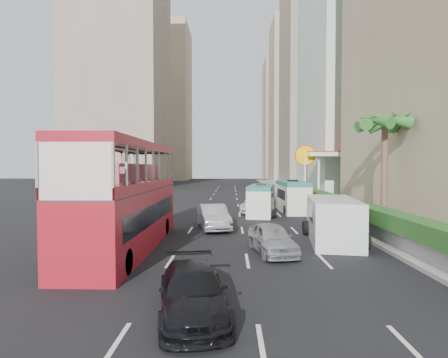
{
  "coord_description": "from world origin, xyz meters",
  "views": [
    {
      "loc": [
        -1.06,
        -16.41,
        3.91
      ],
      "look_at": [
        -1.5,
        4.0,
        3.2
      ],
      "focal_mm": 28.0,
      "sensor_mm": 36.0,
      "label": 1
    }
  ],
  "objects_px": {
    "palm_tree": "(384,176)",
    "shell_station": "(330,177)",
    "van_asset": "(255,212)",
    "panel_van_near": "(333,220)",
    "car_black": "(193,314)",
    "minibus_far": "(292,196)",
    "panel_van_far": "(283,194)",
    "car_silver_lane_a": "(213,229)",
    "double_decker_bus": "(127,196)",
    "minibus_near": "(261,200)",
    "car_silver_lane_b": "(272,253)"
  },
  "relations": [
    {
      "from": "double_decker_bus",
      "to": "car_silver_lane_b",
      "type": "relative_size",
      "value": 2.78
    },
    {
      "from": "van_asset",
      "to": "panel_van_far",
      "type": "relative_size",
      "value": 0.85
    },
    {
      "from": "double_decker_bus",
      "to": "car_black",
      "type": "distance_m",
      "value": 8.68
    },
    {
      "from": "car_silver_lane_b",
      "to": "palm_tree",
      "type": "bearing_deg",
      "value": 23.36
    },
    {
      "from": "car_silver_lane_b",
      "to": "car_black",
      "type": "xyz_separation_m",
      "value": [
        -2.84,
        -6.59,
        0.0
      ]
    },
    {
      "from": "van_asset",
      "to": "panel_van_near",
      "type": "xyz_separation_m",
      "value": [
        3.27,
        -11.59,
        1.13
      ]
    },
    {
      "from": "car_silver_lane_a",
      "to": "shell_station",
      "type": "height_order",
      "value": "shell_station"
    },
    {
      "from": "car_silver_lane_b",
      "to": "double_decker_bus",
      "type": "bearing_deg",
      "value": 163.4
    },
    {
      "from": "double_decker_bus",
      "to": "panel_van_far",
      "type": "relative_size",
      "value": 1.98
    },
    {
      "from": "car_black",
      "to": "minibus_far",
      "type": "relative_size",
      "value": 0.71
    },
    {
      "from": "car_silver_lane_a",
      "to": "palm_tree",
      "type": "xyz_separation_m",
      "value": [
        10.01,
        -1.41,
        3.38
      ]
    },
    {
      "from": "minibus_near",
      "to": "palm_tree",
      "type": "xyz_separation_m",
      "value": [
        6.44,
        -7.91,
        2.17
      ]
    },
    {
      "from": "car_black",
      "to": "minibus_far",
      "type": "distance_m",
      "value": 22.3
    },
    {
      "from": "panel_van_near",
      "to": "car_silver_lane_a",
      "type": "bearing_deg",
      "value": 159.12
    },
    {
      "from": "van_asset",
      "to": "panel_van_near",
      "type": "bearing_deg",
      "value": -64.62
    },
    {
      "from": "car_silver_lane_a",
      "to": "car_black",
      "type": "bearing_deg",
      "value": -101.3
    },
    {
      "from": "car_silver_lane_a",
      "to": "car_black",
      "type": "distance_m",
      "value": 12.73
    },
    {
      "from": "van_asset",
      "to": "palm_tree",
      "type": "distance_m",
      "value": 12.12
    },
    {
      "from": "car_black",
      "to": "car_silver_lane_a",
      "type": "bearing_deg",
      "value": 80.67
    },
    {
      "from": "double_decker_bus",
      "to": "car_silver_lane_b",
      "type": "distance_m",
      "value": 7.26
    },
    {
      "from": "van_asset",
      "to": "minibus_far",
      "type": "xyz_separation_m",
      "value": [
        3.29,
        0.62,
        1.33
      ]
    },
    {
      "from": "panel_van_far",
      "to": "car_black",
      "type": "bearing_deg",
      "value": -105.41
    },
    {
      "from": "van_asset",
      "to": "car_silver_lane_b",
      "type": "bearing_deg",
      "value": -81.16
    },
    {
      "from": "van_asset",
      "to": "shell_station",
      "type": "relative_size",
      "value": 0.59
    },
    {
      "from": "double_decker_bus",
      "to": "panel_van_near",
      "type": "bearing_deg",
      "value": 10.06
    },
    {
      "from": "car_black",
      "to": "panel_van_near",
      "type": "xyz_separation_m",
      "value": [
        6.31,
        9.13,
        1.13
      ]
    },
    {
      "from": "van_asset",
      "to": "minibus_far",
      "type": "bearing_deg",
      "value": 20.28
    },
    {
      "from": "palm_tree",
      "to": "shell_station",
      "type": "distance_m",
      "value": 19.14
    },
    {
      "from": "double_decker_bus",
      "to": "car_black",
      "type": "height_order",
      "value": "double_decker_bus"
    },
    {
      "from": "car_silver_lane_a",
      "to": "panel_van_far",
      "type": "bearing_deg",
      "value": 53.32
    },
    {
      "from": "van_asset",
      "to": "minibus_near",
      "type": "xyz_separation_m",
      "value": [
        0.41,
        -1.49,
        1.21
      ]
    },
    {
      "from": "car_silver_lane_b",
      "to": "car_silver_lane_a",
      "type": "bearing_deg",
      "value": 105.33
    },
    {
      "from": "car_silver_lane_a",
      "to": "car_silver_lane_b",
      "type": "distance_m",
      "value": 6.81
    },
    {
      "from": "minibus_near",
      "to": "van_asset",
      "type": "bearing_deg",
      "value": 115.2
    },
    {
      "from": "double_decker_bus",
      "to": "minibus_near",
      "type": "height_order",
      "value": "double_decker_bus"
    },
    {
      "from": "car_silver_lane_a",
      "to": "car_black",
      "type": "xyz_separation_m",
      "value": [
        0.12,
        -12.73,
        0.0
      ]
    },
    {
      "from": "car_black",
      "to": "palm_tree",
      "type": "bearing_deg",
      "value": 38.97
    },
    {
      "from": "car_black",
      "to": "shell_station",
      "type": "relative_size",
      "value": 0.53
    },
    {
      "from": "shell_station",
      "to": "palm_tree",
      "type": "bearing_deg",
      "value": -96.6
    },
    {
      "from": "panel_van_far",
      "to": "palm_tree",
      "type": "xyz_separation_m",
      "value": [
        3.65,
        -15.17,
        2.27
      ]
    },
    {
      "from": "minibus_near",
      "to": "car_silver_lane_a",
      "type": "bearing_deg",
      "value": -109.0
    },
    {
      "from": "double_decker_bus",
      "to": "panel_van_near",
      "type": "distance_m",
      "value": 10.48
    },
    {
      "from": "double_decker_bus",
      "to": "car_silver_lane_b",
      "type": "bearing_deg",
      "value": -6.1
    },
    {
      "from": "car_silver_lane_b",
      "to": "minibus_far",
      "type": "bearing_deg",
      "value": 66.23
    },
    {
      "from": "double_decker_bus",
      "to": "car_black",
      "type": "bearing_deg",
      "value": -61.84
    },
    {
      "from": "car_black",
      "to": "panel_van_near",
      "type": "height_order",
      "value": "panel_van_near"
    },
    {
      "from": "minibus_near",
      "to": "shell_station",
      "type": "height_order",
      "value": "shell_station"
    },
    {
      "from": "palm_tree",
      "to": "shell_station",
      "type": "xyz_separation_m",
      "value": [
        2.2,
        19.0,
        -0.63
      ]
    },
    {
      "from": "double_decker_bus",
      "to": "panel_van_far",
      "type": "height_order",
      "value": "double_decker_bus"
    },
    {
      "from": "panel_van_far",
      "to": "shell_station",
      "type": "bearing_deg",
      "value": 31.09
    }
  ]
}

